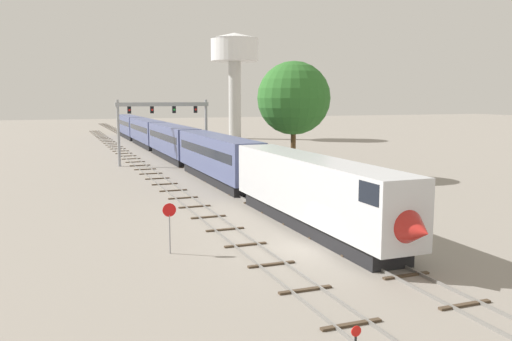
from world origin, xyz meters
The scene contains 8 objects.
ground_plane centered at (0.00, 0.00, 0.00)m, with size 400.00×400.00×0.00m, color gray.
track_main centered at (2.00, 60.00, 0.07)m, with size 2.60×200.00×0.16m.
track_near centered at (-3.50, 40.00, 0.07)m, with size 2.60×160.00×0.16m.
passenger_train centered at (2.00, 48.13, 2.61)m, with size 3.04×108.83×4.80m.
signal_gantry centered at (-0.25, 42.41, 6.15)m, with size 12.10×0.49×8.43m.
water_tower centered at (22.63, 81.02, 17.39)m, with size 10.07×10.07×22.05m.
stop_sign centered at (-8.00, 2.00, 1.87)m, with size 0.76×0.08×2.88m.
trackside_tree_left centered at (10.83, 26.24, 8.62)m, with size 7.96×7.96×12.62m.
Camera 1 is at (-13.92, -26.95, 8.71)m, focal length 37.55 mm.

